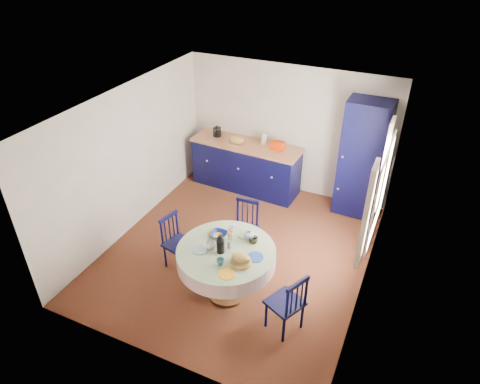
# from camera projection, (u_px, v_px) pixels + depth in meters

# --- Properties ---
(floor) EXTENTS (4.50, 4.50, 0.00)m
(floor) POSITION_uv_depth(u_px,v_px,m) (238.00, 251.00, 7.05)
(floor) COLOR black
(floor) RESTS_ON ground
(ceiling) EXTENTS (4.50, 4.50, 0.00)m
(ceiling) POSITION_uv_depth(u_px,v_px,m) (238.00, 107.00, 5.71)
(ceiling) COLOR white
(ceiling) RESTS_ON wall_back
(wall_back) EXTENTS (4.00, 0.02, 2.50)m
(wall_back) POSITION_uv_depth(u_px,v_px,m) (288.00, 130.00, 8.11)
(wall_back) COLOR white
(wall_back) RESTS_ON floor
(wall_left) EXTENTS (0.02, 4.50, 2.50)m
(wall_left) POSITION_uv_depth(u_px,v_px,m) (129.00, 160.00, 7.08)
(wall_left) COLOR white
(wall_left) RESTS_ON floor
(wall_right) EXTENTS (0.02, 4.50, 2.50)m
(wall_right) POSITION_uv_depth(u_px,v_px,m) (374.00, 220.00, 5.68)
(wall_right) COLOR white
(wall_right) RESTS_ON floor
(window) EXTENTS (0.10, 1.74, 1.45)m
(window) POSITION_uv_depth(u_px,v_px,m) (378.00, 191.00, 5.78)
(window) COLOR white
(window) RESTS_ON wall_right
(kitchen_counter) EXTENTS (2.22, 0.79, 1.22)m
(kitchen_counter) POSITION_uv_depth(u_px,v_px,m) (246.00, 165.00, 8.49)
(kitchen_counter) COLOR black
(kitchen_counter) RESTS_ON floor
(pantry_cabinet) EXTENTS (0.76, 0.56, 2.15)m
(pantry_cabinet) POSITION_uv_depth(u_px,v_px,m) (362.00, 159.00, 7.49)
(pantry_cabinet) COLOR black
(pantry_cabinet) RESTS_ON floor
(dining_table) EXTENTS (1.36, 1.36, 1.11)m
(dining_table) POSITION_uv_depth(u_px,v_px,m) (227.00, 257.00, 5.87)
(dining_table) COLOR #542E18
(dining_table) RESTS_ON floor
(chair_left) EXTENTS (0.46, 0.48, 0.89)m
(chair_left) POSITION_uv_depth(u_px,v_px,m) (177.00, 242.00, 6.55)
(chair_left) COLOR black
(chair_left) RESTS_ON floor
(chair_far) EXTENTS (0.44, 0.42, 0.92)m
(chair_far) POSITION_uv_depth(u_px,v_px,m) (244.00, 227.00, 6.83)
(chair_far) COLOR black
(chair_far) RESTS_ON floor
(chair_right) EXTENTS (0.55, 0.56, 0.95)m
(chair_right) POSITION_uv_depth(u_px,v_px,m) (287.00, 303.00, 5.46)
(chair_right) COLOR black
(chair_right) RESTS_ON floor
(mug_a) EXTENTS (0.13, 0.13, 0.10)m
(mug_a) POSITION_uv_depth(u_px,v_px,m) (210.00, 245.00, 5.81)
(mug_a) COLOR silver
(mug_a) RESTS_ON dining_table
(mug_b) EXTENTS (0.10, 0.10, 0.10)m
(mug_b) POSITION_uv_depth(u_px,v_px,m) (220.00, 262.00, 5.53)
(mug_b) COLOR #2F6568
(mug_b) RESTS_ON dining_table
(mug_c) EXTENTS (0.12, 0.12, 0.10)m
(mug_c) POSITION_uv_depth(u_px,v_px,m) (253.00, 240.00, 5.91)
(mug_c) COLOR black
(mug_c) RESTS_ON dining_table
(mug_d) EXTENTS (0.10, 0.10, 0.10)m
(mug_d) POSITION_uv_depth(u_px,v_px,m) (231.00, 229.00, 6.11)
(mug_d) COLOR silver
(mug_d) RESTS_ON dining_table
(cobalt_bowl) EXTENTS (0.24, 0.24, 0.06)m
(cobalt_bowl) POSITION_uv_depth(u_px,v_px,m) (218.00, 235.00, 6.04)
(cobalt_bowl) COLOR navy
(cobalt_bowl) RESTS_ON dining_table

